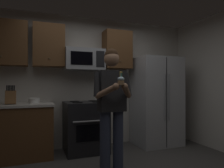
{
  "coord_description": "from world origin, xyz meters",
  "views": [
    {
      "loc": [
        -1.08,
        -2.47,
        1.24
      ],
      "look_at": [
        -0.01,
        0.36,
        1.25
      ],
      "focal_mm": 33.86,
      "sensor_mm": 36.0,
      "label": 1
    }
  ],
  "objects_px": {
    "microwave": "(84,60)",
    "refrigerator": "(156,101)",
    "cupcake": "(121,81)",
    "knife_block": "(11,97)",
    "person": "(112,102)",
    "bowl_large_white": "(34,100)",
    "oven_range": "(86,127)"
  },
  "relations": [
    {
      "from": "microwave",
      "to": "refrigerator",
      "type": "bearing_deg",
      "value": -6.03
    },
    {
      "from": "cupcake",
      "to": "microwave",
      "type": "bearing_deg",
      "value": 95.46
    },
    {
      "from": "knife_block",
      "to": "person",
      "type": "xyz_separation_m",
      "value": [
        1.4,
        -0.98,
        -0.04
      ]
    },
    {
      "from": "person",
      "to": "bowl_large_white",
      "type": "bearing_deg",
      "value": 133.84
    },
    {
      "from": "knife_block",
      "to": "bowl_large_white",
      "type": "bearing_deg",
      "value": 15.61
    },
    {
      "from": "oven_range",
      "to": "knife_block",
      "type": "height_order",
      "value": "knife_block"
    },
    {
      "from": "oven_range",
      "to": "bowl_large_white",
      "type": "xyz_separation_m",
      "value": [
        -0.9,
        0.07,
        0.51
      ]
    },
    {
      "from": "bowl_large_white",
      "to": "microwave",
      "type": "bearing_deg",
      "value": 3.1
    },
    {
      "from": "oven_range",
      "to": "bowl_large_white",
      "type": "distance_m",
      "value": 1.03
    },
    {
      "from": "microwave",
      "to": "cupcake",
      "type": "relative_size",
      "value": 4.26
    },
    {
      "from": "person",
      "to": "microwave",
      "type": "bearing_deg",
      "value": 97.04
    },
    {
      "from": "refrigerator",
      "to": "person",
      "type": "relative_size",
      "value": 1.02
    },
    {
      "from": "oven_range",
      "to": "microwave",
      "type": "relative_size",
      "value": 1.26
    },
    {
      "from": "microwave",
      "to": "cupcake",
      "type": "bearing_deg",
      "value": -84.54
    },
    {
      "from": "bowl_large_white",
      "to": "person",
      "type": "distance_m",
      "value": 1.5
    },
    {
      "from": "knife_block",
      "to": "microwave",
      "type": "bearing_deg",
      "value": 6.76
    },
    {
      "from": "oven_range",
      "to": "person",
      "type": "xyz_separation_m",
      "value": [
        0.14,
        -1.01,
        0.53
      ]
    },
    {
      "from": "bowl_large_white",
      "to": "person",
      "type": "xyz_separation_m",
      "value": [
        1.04,
        -1.08,
        0.03
      ]
    },
    {
      "from": "microwave",
      "to": "cupcake",
      "type": "distance_m",
      "value": 1.53
    },
    {
      "from": "knife_block",
      "to": "bowl_large_white",
      "type": "xyz_separation_m",
      "value": [
        0.36,
        0.1,
        -0.07
      ]
    },
    {
      "from": "microwave",
      "to": "person",
      "type": "distance_m",
      "value": 1.35
    },
    {
      "from": "oven_range",
      "to": "cupcake",
      "type": "height_order",
      "value": "cupcake"
    },
    {
      "from": "refrigerator",
      "to": "cupcake",
      "type": "xyz_separation_m",
      "value": [
        -1.36,
        -1.3,
        0.39
      ]
    },
    {
      "from": "cupcake",
      "to": "refrigerator",
      "type": "bearing_deg",
      "value": 43.67
    },
    {
      "from": "person",
      "to": "cupcake",
      "type": "xyz_separation_m",
      "value": [
        0.0,
        -0.33,
        0.3
      ]
    },
    {
      "from": "cupcake",
      "to": "bowl_large_white",
      "type": "bearing_deg",
      "value": 126.36
    },
    {
      "from": "person",
      "to": "knife_block",
      "type": "bearing_deg",
      "value": 144.96
    },
    {
      "from": "cupcake",
      "to": "oven_range",
      "type": "bearing_deg",
      "value": 95.95
    },
    {
      "from": "bowl_large_white",
      "to": "person",
      "type": "height_order",
      "value": "person"
    },
    {
      "from": "knife_block",
      "to": "cupcake",
      "type": "height_order",
      "value": "cupcake"
    },
    {
      "from": "refrigerator",
      "to": "person",
      "type": "xyz_separation_m",
      "value": [
        -1.36,
        -0.97,
        0.1
      ]
    },
    {
      "from": "refrigerator",
      "to": "knife_block",
      "type": "relative_size",
      "value": 5.63
    }
  ]
}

